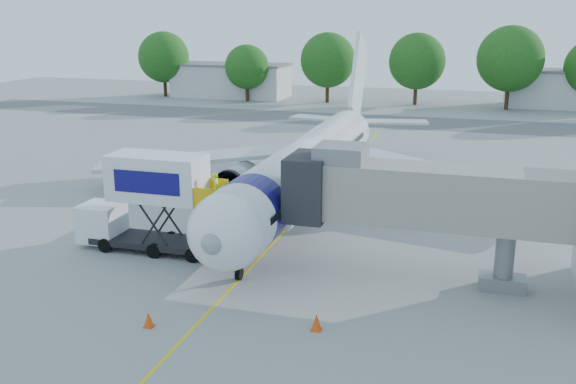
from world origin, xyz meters
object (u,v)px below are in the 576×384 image
(aircraft, at_px, (310,164))
(catering_hiloader, at_px, (148,203))
(jet_bridge, at_px, (411,195))
(ground_tug, at_px, (126,336))

(aircraft, relative_size, catering_hiloader, 4.44)
(jet_bridge, bearing_deg, ground_tug, -132.90)
(jet_bridge, bearing_deg, catering_hiloader, -179.99)
(jet_bridge, height_order, ground_tug, jet_bridge)
(catering_hiloader, relative_size, ground_tug, 2.60)
(aircraft, xyz_separation_m, jet_bridge, (7.99, -11.12, 1.39))
(aircraft, xyz_separation_m, catering_hiloader, (-6.27, -11.12, -0.19))
(aircraft, bearing_deg, catering_hiloader, -119.41)
(jet_bridge, relative_size, ground_tug, 4.25)
(aircraft, height_order, ground_tug, aircraft)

